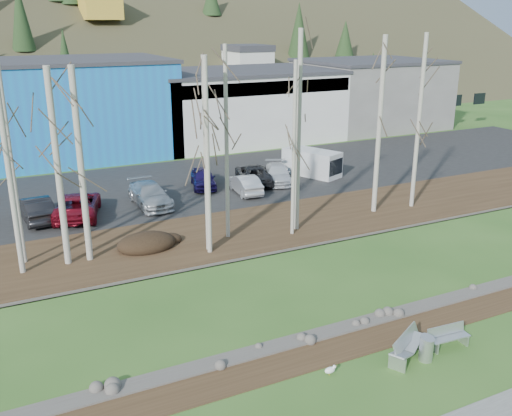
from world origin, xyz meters
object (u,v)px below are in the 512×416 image
car_2 (77,205)px  car_7 (277,174)px  bench_intact (448,337)px  car_4 (203,178)px  car_5 (245,184)px  van_white (314,163)px  car_1 (36,209)px  litter_bin (426,349)px  car_3 (150,195)px  seagull (330,370)px  bench_damaged (406,347)px  car_6 (253,174)px

car_2 → car_7: 14.52m
bench_intact → car_4: bearing=95.6°
car_5 → van_white: bearing=-157.9°
car_2 → car_1: bearing=6.6°
litter_bin → car_3: car_3 is taller
litter_bin → car_2: 22.51m
bench_intact → car_5: 20.64m
seagull → van_white: size_ratio=0.10×
bench_damaged → car_7: car_7 is taller
bench_damaged → car_2: (-7.78, 20.50, 0.42)m
car_5 → car_6: bearing=-122.6°
car_3 → car_5: bearing=-2.6°
bench_intact → litter_bin: size_ratio=1.94×
car_4 → car_3: bearing=-137.1°
litter_bin → car_7: size_ratio=0.19×
bench_damaged → seagull: bench_damaged is taller
litter_bin → van_white: (9.50, 22.84, 0.68)m
car_6 → car_5: bearing=69.7°
litter_bin → car_3: 21.46m
car_7 → litter_bin: bearing=-81.8°
car_5 → car_6: (1.61, 2.02, 0.05)m
car_1 → car_4: car_1 is taller
car_3 → van_white: (13.29, 1.71, 0.26)m
car_2 → seagull: bearing=119.3°
litter_bin → car_2: car_2 is taller
car_6 → seagull: bearing=88.5°
litter_bin → car_7: (6.13, 22.38, 0.35)m
car_5 → car_7: (3.31, 1.48, -0.00)m
car_2 → bench_intact: bearing=131.0°
car_5 → car_2: bearing=5.8°
car_5 → van_white: 6.97m
bench_damaged → seagull: size_ratio=4.34×
car_5 → car_6: size_ratio=0.78×
car_5 → litter_bin: bearing=88.2°
car_7 → car_4: bearing=-168.3°
litter_bin → car_5: size_ratio=0.22×
car_5 → van_white: (6.68, 1.94, 0.32)m
bench_damaged → car_3: bearing=70.4°
bench_intact → van_white: (8.17, 22.52, 0.70)m
litter_bin → van_white: van_white is taller
car_7 → car_3: bearing=-149.3°
car_3 → seagull: bearing=-89.9°
litter_bin → seagull: 3.60m
bench_intact → car_2: (-9.65, 20.60, 0.47)m
car_4 → car_1: bearing=-153.7°
car_3 → bench_intact: bearing=-76.9°
car_5 → car_7: car_5 is taller
litter_bin → van_white: 24.74m
seagull → van_white: (13.01, 22.09, 0.91)m
car_6 → car_7: (1.70, -0.54, -0.05)m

